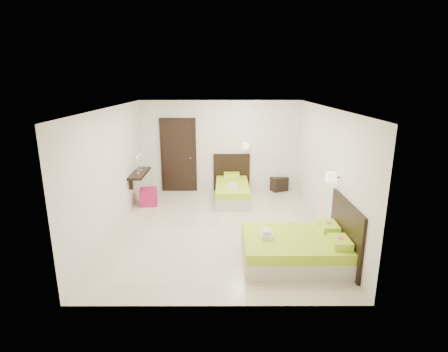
{
  "coord_description": "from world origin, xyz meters",
  "views": [
    {
      "loc": [
        0.09,
        -7.09,
        3.13
      ],
      "look_at": [
        0.1,
        0.3,
        1.1
      ],
      "focal_mm": 28.0,
      "sensor_mm": 36.0,
      "label": 1
    }
  ],
  "objects_px": {
    "nightstand": "(278,183)",
    "ottoman": "(149,197)",
    "bed_double": "(299,248)",
    "bed_single": "(232,190)"
  },
  "relations": [
    {
      "from": "bed_single",
      "to": "nightstand",
      "type": "relative_size",
      "value": 3.84
    },
    {
      "from": "nightstand",
      "to": "ottoman",
      "type": "height_order",
      "value": "ottoman"
    },
    {
      "from": "bed_single",
      "to": "ottoman",
      "type": "bearing_deg",
      "value": -168.05
    },
    {
      "from": "bed_single",
      "to": "nightstand",
      "type": "bearing_deg",
      "value": 29.81
    },
    {
      "from": "nightstand",
      "to": "ottoman",
      "type": "bearing_deg",
      "value": 176.01
    },
    {
      "from": "nightstand",
      "to": "bed_double",
      "type": "bearing_deg",
      "value": -117.13
    },
    {
      "from": "bed_single",
      "to": "ottoman",
      "type": "xyz_separation_m",
      "value": [
        -2.18,
        -0.46,
        -0.05
      ]
    },
    {
      "from": "bed_double",
      "to": "nightstand",
      "type": "distance_m",
      "value": 4.22
    },
    {
      "from": "bed_double",
      "to": "ottoman",
      "type": "relative_size",
      "value": 4.19
    },
    {
      "from": "nightstand",
      "to": "ottoman",
      "type": "xyz_separation_m",
      "value": [
        -3.55,
        -1.25,
        0.01
      ]
    }
  ]
}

